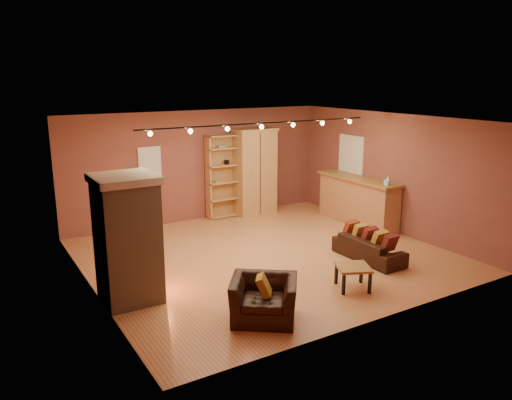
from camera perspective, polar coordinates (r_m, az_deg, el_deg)
floor at (r=10.44m, az=1.18°, el=-6.36°), size 7.00×7.00×0.00m
ceiling at (r=9.82m, az=1.26°, el=9.14°), size 7.00×7.00×0.00m
back_wall at (r=12.85m, az=-6.56°, el=3.92°), size 7.00×0.02×2.80m
left_wall at (r=8.74m, az=-18.59°, el=-1.55°), size 0.02×6.50×2.80m
right_wall at (r=12.23m, az=15.24°, el=3.01°), size 0.02×6.50×2.80m
fireplace at (r=8.38m, az=-14.42°, el=-4.34°), size 1.01×0.98×2.12m
back_window at (r=12.33m, az=-12.05°, el=3.99°), size 0.56×0.04×0.86m
bookcase at (r=13.05m, az=-3.95°, el=2.81°), size 0.89×0.35×2.17m
armoire at (r=13.32m, az=-0.16°, el=3.30°), size 1.13×0.64×2.30m
bar_counter at (r=12.73m, az=11.56°, el=-0.04°), size 0.66×2.48×1.19m
tissue_box at (r=11.85m, az=14.82°, el=2.08°), size 0.12×0.12×0.22m
right_window at (r=13.16m, az=10.83°, el=5.11°), size 0.05×0.90×1.00m
loveseat at (r=10.38m, az=12.78°, el=-4.89°), size 0.47×1.58×0.70m
armchair at (r=7.71m, az=0.90°, el=-10.49°), size 1.18×1.11×0.87m
coffee_table at (r=8.93m, az=11.04°, el=-7.79°), size 0.73×0.73×0.42m
track_rail at (r=10.00m, az=0.64°, el=8.56°), size 5.20×0.09×0.13m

